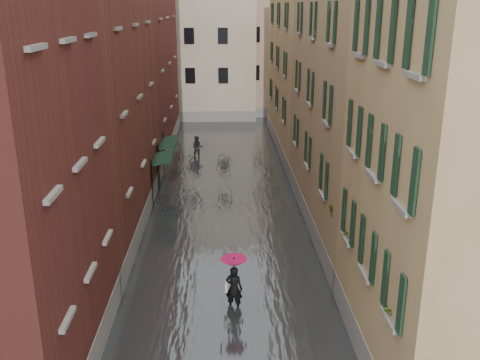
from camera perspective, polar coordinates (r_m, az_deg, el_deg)
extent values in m
plane|color=#535456|center=(18.98, -1.22, -15.80)|extent=(120.00, 120.00, 0.00)
cube|color=#43484A|center=(30.60, -1.56, -1.92)|extent=(10.00, 60.00, 0.20)
cube|color=brown|center=(26.04, -17.34, 7.72)|extent=(6.00, 14.00, 12.50)
cube|color=maroon|center=(40.49, -11.99, 12.68)|extent=(6.00, 16.00, 14.00)
cube|color=#9E7B5F|center=(26.08, 14.14, 8.57)|extent=(6.00, 14.00, 13.00)
cube|color=#96784D|center=(40.67, 8.34, 11.12)|extent=(6.00, 16.00, 11.50)
cube|color=beige|center=(53.97, -5.13, 13.73)|extent=(12.00, 9.00, 13.00)
cube|color=tan|center=(56.27, 4.44, 13.42)|extent=(10.00, 9.00, 12.00)
cube|color=black|center=(29.99, -8.21, 2.39)|extent=(1.09, 2.64, 0.31)
cylinder|color=black|center=(29.13, -9.35, -0.51)|extent=(0.06, 0.06, 2.80)
cylinder|color=black|center=(31.63, -8.78, 1.03)|extent=(0.06, 0.06, 2.80)
cube|color=black|center=(33.35, -7.60, 4.03)|extent=(1.09, 3.13, 0.31)
cylinder|color=black|center=(32.20, -8.65, 1.35)|extent=(0.06, 0.06, 2.80)
cylinder|color=black|center=(35.19, -8.10, 2.82)|extent=(0.06, 0.06, 2.80)
cube|color=brown|center=(14.40, 16.08, -13.81)|extent=(0.22, 0.85, 0.18)
imported|color=#265926|center=(14.18, 16.23, -12.37)|extent=(0.59, 0.51, 0.66)
cube|color=brown|center=(18.40, 11.70, -6.13)|extent=(0.22, 0.85, 0.18)
imported|color=#265926|center=(18.23, 11.79, -4.93)|extent=(0.59, 0.51, 0.66)
cube|color=brown|center=(20.66, 10.12, -3.28)|extent=(0.22, 0.85, 0.18)
imported|color=#265926|center=(20.51, 10.19, -2.19)|extent=(0.59, 0.51, 0.66)
imported|color=black|center=(19.66, -0.64, -11.50)|extent=(0.73, 0.59, 1.74)
cube|color=beige|center=(19.67, -1.48, -11.24)|extent=(0.08, 0.30, 0.38)
cylinder|color=black|center=(19.43, -0.65, -10.28)|extent=(0.02, 0.02, 1.00)
cone|color=#AF0B42|center=(19.17, -0.66, -8.78)|extent=(0.97, 0.97, 0.28)
imported|color=black|center=(38.58, -4.56, 3.45)|extent=(0.85, 0.68, 1.68)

